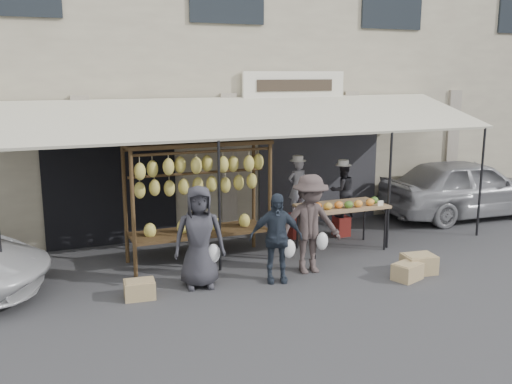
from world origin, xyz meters
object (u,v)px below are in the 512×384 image
(produce_table, at_px, (343,207))
(crate_far, at_px, (140,289))
(vendor_right, at_px, (343,190))
(vendor_left, at_px, (298,187))
(customer_right, at_px, (310,224))
(customer_left, at_px, (199,237))
(sedan, at_px, (466,187))
(crate_near_a, at_px, (407,272))
(crate_near_b, at_px, (419,264))
(banana_rack, at_px, (199,178))
(customer_mid, at_px, (276,238))

(produce_table, distance_m, crate_far, 4.33)
(vendor_right, bearing_deg, vendor_left, -14.88)
(produce_table, relative_size, customer_right, 0.98)
(customer_right, bearing_deg, crate_far, -174.38)
(produce_table, height_order, crate_far, produce_table)
(customer_left, xyz_separation_m, crate_far, (-1.01, -0.13, -0.70))
(produce_table, distance_m, sedan, 4.29)
(crate_far, bearing_deg, sedan, 14.46)
(crate_far, bearing_deg, customer_left, 7.12)
(vendor_left, bearing_deg, vendor_right, 162.38)
(crate_near_a, relative_size, sedan, 0.11)
(crate_near_a, distance_m, crate_near_b, 0.43)
(banana_rack, relative_size, customer_mid, 1.73)
(customer_right, bearing_deg, customer_left, -177.48)
(vendor_right, bearing_deg, produce_table, 61.96)
(vendor_right, xyz_separation_m, crate_near_b, (0.06, -2.53, -0.83))
(customer_mid, distance_m, sedan, 6.43)
(customer_left, height_order, crate_near_a, customer_left)
(banana_rack, relative_size, sedan, 0.62)
(customer_mid, xyz_separation_m, customer_right, (0.72, 0.18, 0.11))
(sedan, bearing_deg, produce_table, 109.25)
(sedan, bearing_deg, vendor_right, 98.07)
(customer_left, xyz_separation_m, crate_near_a, (3.32, -1.03, -0.70))
(vendor_left, height_order, crate_far, vendor_left)
(customer_left, distance_m, crate_far, 1.23)
(customer_right, relative_size, sedan, 0.41)
(customer_right, relative_size, crate_far, 3.74)
(customer_mid, bearing_deg, crate_far, -166.58)
(customer_mid, relative_size, sedan, 0.36)
(customer_right, distance_m, crate_far, 3.06)
(produce_table, bearing_deg, customer_left, -165.43)
(produce_table, bearing_deg, sedan, 16.11)
(banana_rack, height_order, crate_near_a, banana_rack)
(crate_near_b, distance_m, sedan, 4.59)
(sedan, bearing_deg, customer_mid, 113.64)
(banana_rack, relative_size, vendor_right, 2.27)
(sedan, bearing_deg, vendor_left, 93.60)
(banana_rack, height_order, customer_left, banana_rack)
(crate_near_b, height_order, crate_far, crate_near_b)
(vendor_left, xyz_separation_m, crate_far, (-3.74, -2.10, -0.94))
(vendor_right, relative_size, customer_mid, 0.76)
(vendor_right, height_order, crate_near_a, vendor_right)
(customer_left, bearing_deg, sedan, 25.99)
(banana_rack, distance_m, sedan, 7.00)
(produce_table, distance_m, vendor_right, 1.02)
(vendor_left, bearing_deg, customer_right, 68.36)
(vendor_right, height_order, customer_right, customer_right)
(produce_table, xyz_separation_m, vendor_left, (-0.42, 1.15, 0.21))
(customer_mid, bearing_deg, vendor_left, 72.61)
(vendor_left, height_order, customer_left, customer_left)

